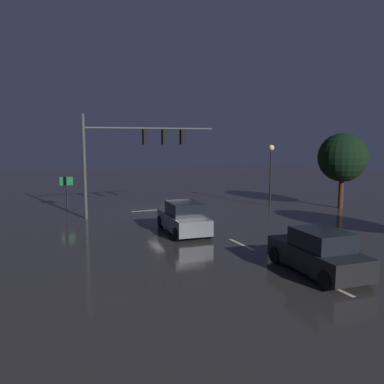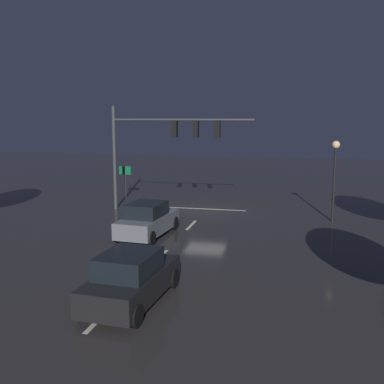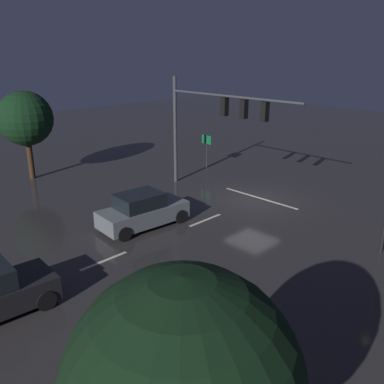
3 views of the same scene
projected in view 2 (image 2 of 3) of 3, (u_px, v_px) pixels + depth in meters
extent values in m
plane|color=#2D2B2B|center=(205.00, 211.00, 29.02)|extent=(80.00, 80.00, 0.00)
cylinder|color=#383A3D|center=(115.00, 158.00, 29.17)|extent=(0.22, 0.22, 6.56)
cylinder|color=#383A3D|center=(182.00, 120.00, 27.80)|extent=(8.85, 0.14, 0.14)
cube|color=black|center=(175.00, 129.00, 27.99)|extent=(0.32, 0.36, 1.00)
sphere|color=black|center=(175.00, 124.00, 28.12)|extent=(0.20, 0.20, 0.20)
sphere|color=yellow|center=(175.00, 129.00, 28.17)|extent=(0.20, 0.20, 0.20)
sphere|color=black|center=(175.00, 134.00, 28.23)|extent=(0.20, 0.20, 0.20)
cube|color=black|center=(196.00, 129.00, 27.70)|extent=(0.32, 0.36, 1.00)
sphere|color=black|center=(197.00, 124.00, 27.83)|extent=(0.20, 0.20, 0.20)
sphere|color=yellow|center=(196.00, 129.00, 27.88)|extent=(0.20, 0.20, 0.20)
sphere|color=black|center=(196.00, 134.00, 27.93)|extent=(0.20, 0.20, 0.20)
cube|color=black|center=(217.00, 129.00, 27.41)|extent=(0.32, 0.36, 1.00)
sphere|color=black|center=(218.00, 124.00, 27.54)|extent=(0.20, 0.20, 0.20)
sphere|color=yellow|center=(218.00, 129.00, 27.59)|extent=(0.20, 0.20, 0.20)
sphere|color=black|center=(218.00, 135.00, 27.64)|extent=(0.20, 0.20, 0.20)
cube|color=beige|center=(191.00, 225.00, 25.17)|extent=(0.16, 2.20, 0.01)
cube|color=beige|center=(160.00, 257.00, 19.40)|extent=(0.16, 2.20, 0.01)
cube|color=beige|center=(101.00, 317.00, 13.63)|extent=(0.16, 2.20, 0.01)
cube|color=beige|center=(207.00, 209.00, 29.58)|extent=(5.00, 0.16, 0.01)
cube|color=slate|center=(148.00, 223.00, 22.90)|extent=(2.16, 4.44, 0.80)
cube|color=black|center=(146.00, 210.00, 22.59)|extent=(1.77, 2.23, 0.68)
cylinder|color=black|center=(145.00, 221.00, 24.70)|extent=(0.28, 0.70, 0.68)
cylinder|color=black|center=(175.00, 223.00, 24.20)|extent=(0.28, 0.70, 0.68)
cylinder|color=black|center=(118.00, 235.00, 21.69)|extent=(0.28, 0.70, 0.68)
cylinder|color=black|center=(151.00, 238.00, 21.19)|extent=(0.28, 0.70, 0.68)
sphere|color=#F9EFC6|center=(152.00, 213.00, 25.08)|extent=(0.20, 0.20, 0.20)
sphere|color=#F9EFC6|center=(175.00, 215.00, 24.69)|extent=(0.20, 0.20, 0.20)
cube|color=black|center=(132.00, 284.00, 14.63)|extent=(2.11, 4.42, 0.80)
cube|color=black|center=(129.00, 263.00, 14.32)|extent=(1.75, 2.21, 0.68)
cylinder|color=black|center=(129.00, 273.00, 16.43)|extent=(0.27, 0.69, 0.68)
cylinder|color=black|center=(173.00, 278.00, 15.94)|extent=(0.27, 0.69, 0.68)
cylinder|color=black|center=(83.00, 309.00, 13.41)|extent=(0.27, 0.69, 0.68)
cylinder|color=black|center=(136.00, 316.00, 12.92)|extent=(0.27, 0.69, 0.68)
sphere|color=#F9EFC6|center=(140.00, 261.00, 16.81)|extent=(0.20, 0.20, 0.20)
sphere|color=#F9EFC6|center=(173.00, 264.00, 16.43)|extent=(0.20, 0.20, 0.20)
cylinder|color=black|center=(334.00, 185.00, 25.75)|extent=(0.14, 0.14, 4.18)
sphere|color=#F9D88C|center=(336.00, 145.00, 25.38)|extent=(0.44, 0.44, 0.44)
cylinder|color=#383A3D|center=(125.00, 182.00, 33.17)|extent=(0.09, 0.09, 2.42)
cube|color=#0F6033|center=(125.00, 170.00, 33.03)|extent=(0.90, 0.10, 0.60)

